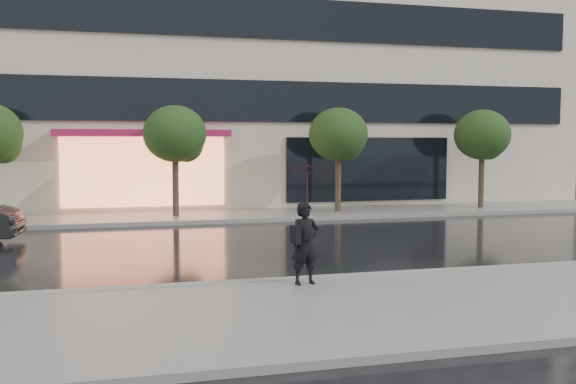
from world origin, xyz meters
name	(u,v)px	position (x,y,z in m)	size (l,w,h in m)	color
ground	(358,270)	(0.00, 0.00, 0.00)	(120.00, 120.00, 0.00)	black
sidewalk_near	(430,305)	(0.00, -3.25, 0.06)	(60.00, 4.50, 0.12)	slate
sidewalk_far	(258,215)	(0.00, 10.25, 0.06)	(60.00, 3.50, 0.12)	slate
curb_near	(377,276)	(0.00, -1.00, 0.07)	(60.00, 0.25, 0.14)	gray
curb_far	(269,220)	(0.00, 8.50, 0.07)	(60.00, 0.25, 0.14)	gray
office_building	(224,8)	(0.00, 17.97, 9.00)	(30.00, 12.76, 18.00)	beige
bg_building_right	(557,69)	(26.00, 28.00, 8.00)	(12.00, 12.00, 16.00)	#4C4C54
tree_mid_west	(177,136)	(-2.94, 10.03, 2.92)	(2.20, 2.20, 3.99)	#33261C
tree_mid_east	(340,136)	(3.06, 10.03, 2.92)	(2.20, 2.20, 3.99)	#33261C
tree_far_east	(483,137)	(9.06, 10.03, 2.92)	(2.20, 2.20, 3.99)	#33261C
pedestrian_with_umbrella	(307,203)	(-1.58, -1.49, 1.62)	(1.09, 1.10, 2.22)	black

